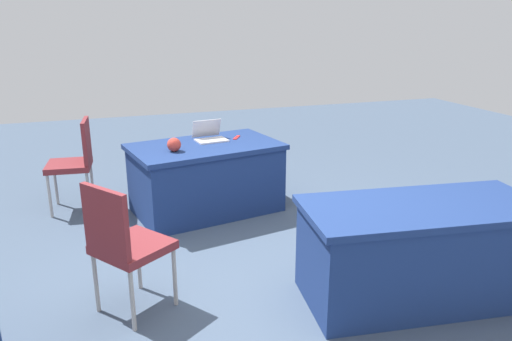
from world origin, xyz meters
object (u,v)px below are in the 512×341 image
object	(u,v)px
laptop_silver	(210,136)
table_foreground	(206,178)
yarn_ball	(174,145)
table_back_left	(420,251)
scissors_red	(237,137)
chair_tucked_left	(124,241)
chair_tucked_right	(76,159)

from	to	relation	value
laptop_silver	table_foreground	bearing A→B (deg)	53.10
yarn_ball	laptop_silver	bearing A→B (deg)	-142.33
table_back_left	laptop_silver	xyz separation A→B (m)	(0.98, -2.32, 0.40)
table_back_left	scissors_red	bearing A→B (deg)	-73.75
chair_tucked_left	scissors_red	xyz separation A→B (m)	(-1.34, -1.87, 0.18)
table_foreground	laptop_silver	xyz separation A→B (m)	(-0.09, -0.16, 0.40)
laptop_silver	yarn_ball	distance (m)	0.55
table_back_left	chair_tucked_left	bearing A→B (deg)	-12.74
chair_tucked_left	chair_tucked_right	bearing A→B (deg)	153.59
laptop_silver	yarn_ball	world-z (taller)	laptop_silver
table_foreground	chair_tucked_left	xyz separation A→B (m)	(0.95, 1.70, 0.18)
chair_tucked_left	yarn_ball	bearing A→B (deg)	123.35
chair_tucked_right	yarn_ball	size ratio (longest dim) A/B	7.17
chair_tucked_right	yarn_ball	bearing A→B (deg)	-118.64
chair_tucked_left	yarn_ball	world-z (taller)	chair_tucked_left
yarn_ball	chair_tucked_right	bearing A→B (deg)	-34.85
chair_tucked_left	scissors_red	world-z (taller)	chair_tucked_left
chair_tucked_left	yarn_ball	size ratio (longest dim) A/B	7.06
table_foreground	table_back_left	distance (m)	2.41
yarn_ball	scissors_red	size ratio (longest dim) A/B	0.75
chair_tucked_left	yarn_ball	xyz separation A→B (m)	(-0.61, -1.53, 0.24)
laptop_silver	scissors_red	xyz separation A→B (m)	(-0.30, -0.01, -0.04)
table_back_left	yarn_ball	distance (m)	2.47
table_back_left	chair_tucked_left	xyz separation A→B (m)	(2.02, -0.46, 0.18)
table_foreground	yarn_ball	bearing A→B (deg)	26.78
table_back_left	chair_tucked_right	distance (m)	3.53
chair_tucked_left	chair_tucked_right	xyz separation A→B (m)	(0.33, -2.18, 0.01)
table_back_left	scissors_red	distance (m)	2.46
table_back_left	chair_tucked_left	world-z (taller)	chair_tucked_left
table_foreground	scissors_red	xyz separation A→B (m)	(-0.39, -0.17, 0.36)
yarn_ball	chair_tucked_left	bearing A→B (deg)	68.29
table_back_left	yarn_ball	bearing A→B (deg)	-54.51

